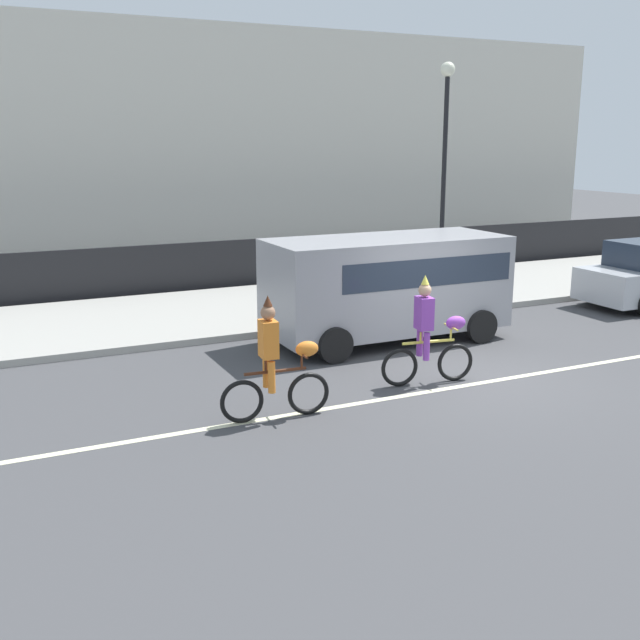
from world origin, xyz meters
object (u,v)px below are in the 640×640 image
parade_cyclist_purple (429,337)px  street_lamp_post (445,146)px  parade_cyclist_orange (276,365)px  parked_van_grey (390,281)px

parade_cyclist_purple → street_lamp_post: bearing=54.2°
parade_cyclist_orange → parade_cyclist_purple: size_ratio=1.00×
parade_cyclist_orange → street_lamp_post: street_lamp_post is taller
parade_cyclist_orange → street_lamp_post: 10.06m
street_lamp_post → parade_cyclist_orange: bearing=-139.1°
parade_cyclist_orange → parked_van_grey: (3.88, 3.24, 0.44)m
street_lamp_post → parked_van_grey: bearing=-137.9°
parade_cyclist_purple → parked_van_grey: (0.86, 2.81, 0.44)m
parade_cyclist_purple → parked_van_grey: parked_van_grey is taller
parade_cyclist_orange → street_lamp_post: bearing=40.9°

